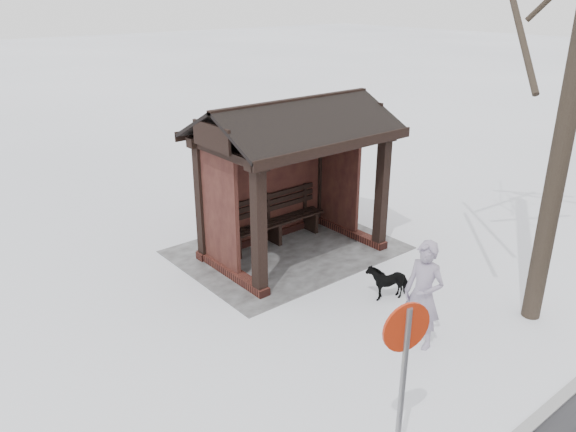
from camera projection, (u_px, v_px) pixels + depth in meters
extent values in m
plane|color=white|center=(294.00, 253.00, 11.23)|extent=(120.00, 120.00, 0.00)
cube|color=gray|center=(564.00, 396.00, 7.27)|extent=(120.00, 0.15, 0.06)
cube|color=gray|center=(287.00, 250.00, 11.37)|extent=(4.20, 3.20, 0.02)
cube|color=#3C1A15|center=(266.00, 236.00, 11.85)|extent=(3.30, 0.22, 0.16)
cube|color=#3C1A15|center=(347.00, 231.00, 12.08)|extent=(0.22, 2.10, 0.16)
cube|color=#3C1A15|center=(231.00, 272.00, 10.32)|extent=(0.22, 2.10, 0.16)
cube|color=black|center=(382.00, 195.00, 11.03)|extent=(0.20, 0.20, 2.30)
cube|color=black|center=(259.00, 234.00, 9.27)|extent=(0.20, 0.20, 2.30)
cube|color=black|center=(320.00, 174.00, 12.32)|extent=(0.20, 0.20, 2.30)
cube|color=black|center=(202.00, 204.00, 10.57)|extent=(0.20, 0.20, 2.30)
cube|color=black|center=(266.00, 184.00, 11.42)|extent=(2.80, 0.08, 2.14)
cube|color=black|center=(339.00, 177.00, 11.87)|extent=(0.08, 1.17, 2.14)
cube|color=black|center=(219.00, 209.00, 10.12)|extent=(0.08, 1.17, 2.14)
cube|color=black|center=(327.00, 148.00, 9.70)|extent=(3.40, 0.20, 0.18)
cube|color=black|center=(265.00, 129.00, 10.99)|extent=(3.40, 0.20, 0.18)
imported|color=gray|center=(423.00, 295.00, 8.06)|extent=(0.46, 0.64, 1.65)
imported|color=black|center=(388.00, 280.00, 9.55)|extent=(0.78, 0.56, 0.60)
cylinder|color=gray|center=(402.00, 395.00, 5.75)|extent=(0.06, 0.06, 2.07)
cylinder|color=#B1270C|center=(406.00, 327.00, 5.46)|extent=(0.53, 0.16, 0.54)
cylinder|color=white|center=(405.00, 326.00, 5.48)|extent=(0.41, 0.13, 0.41)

